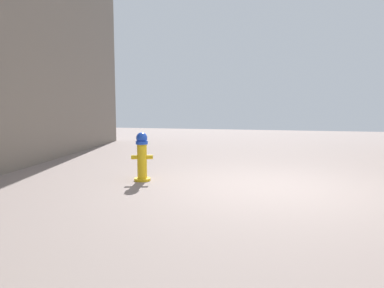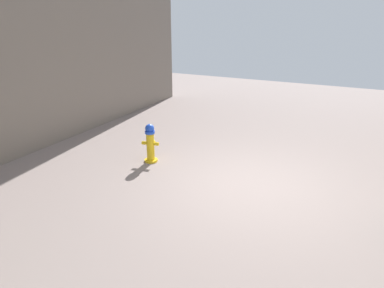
% 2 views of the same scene
% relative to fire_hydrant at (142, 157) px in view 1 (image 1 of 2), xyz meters
% --- Properties ---
extents(ground_plane, '(23.40, 23.40, 0.00)m').
position_rel_fire_hydrant_xyz_m(ground_plane, '(-2.42, 0.16, -0.45)').
color(ground_plane, gray).
extents(fire_hydrant, '(0.41, 0.38, 0.91)m').
position_rel_fire_hydrant_xyz_m(fire_hydrant, '(0.00, 0.00, 0.00)').
color(fire_hydrant, gold).
rests_on(fire_hydrant, ground_plane).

